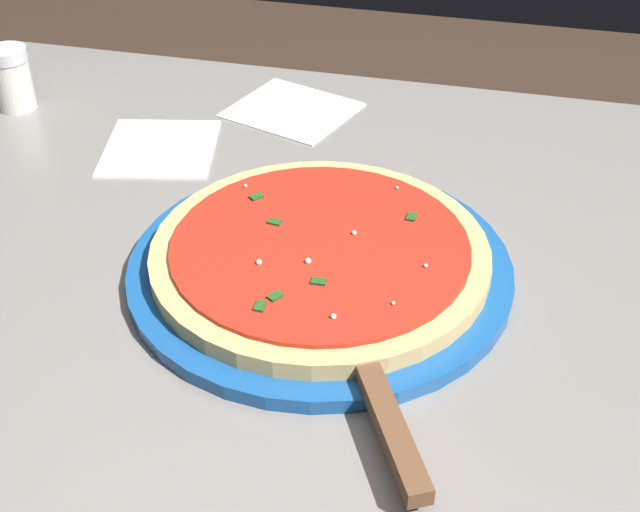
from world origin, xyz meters
The scene contains 7 objects.
restaurant_table centered at (0.00, 0.00, 0.59)m, with size 1.12×0.74×0.72m.
serving_plate centered at (0.03, 0.04, 0.73)m, with size 0.34×0.34×0.01m, color #195199.
pizza centered at (0.03, 0.04, 0.75)m, with size 0.30×0.30×0.02m.
pizza_server centered at (-0.05, 0.18, 0.74)m, with size 0.14×0.22×0.01m.
napkin_folded_right centered at (0.25, -0.14, 0.73)m, with size 0.12×0.13×0.00m, color white.
napkin_loose_left centered at (0.13, -0.26, 0.73)m, with size 0.13×0.12×0.00m, color white.
parmesan_shaker centered at (0.45, -0.19, 0.76)m, with size 0.05×0.05×0.07m.
Camera 1 is at (-0.12, 0.63, 1.19)m, focal length 48.62 mm.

